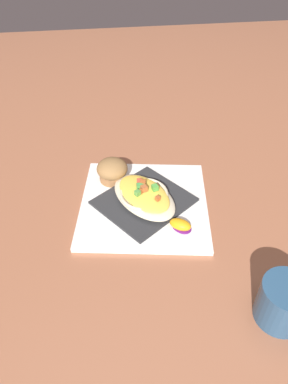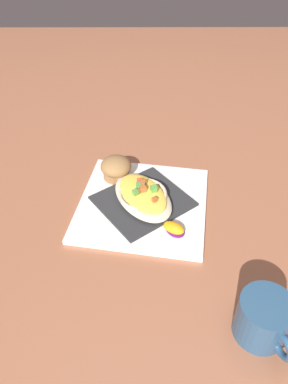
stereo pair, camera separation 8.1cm
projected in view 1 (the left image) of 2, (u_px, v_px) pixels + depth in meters
The scene contains 7 objects.
ground_plane at pixel (144, 205), 0.83m from camera, with size 2.60×2.60×0.00m, color #9B5D40.
square_plate at pixel (144, 204), 0.83m from camera, with size 0.29×0.29×0.01m, color white.
folded_napkin at pixel (144, 201), 0.82m from camera, with size 0.17×0.19×0.01m, color #2A2B2D.
gratin_dish at pixel (144, 195), 0.81m from camera, with size 0.21×0.18×0.04m.
muffin at pixel (112, 170), 0.87m from camera, with size 0.07×0.07×0.06m.
orange_garnish at pixel (181, 225), 0.76m from camera, with size 0.06×0.06×0.02m.
coffee_mug at pixel (284, 305), 0.60m from camera, with size 0.11×0.09×0.08m.
Camera 1 is at (-0.60, 0.08, 0.57)m, focal length 33.82 mm.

